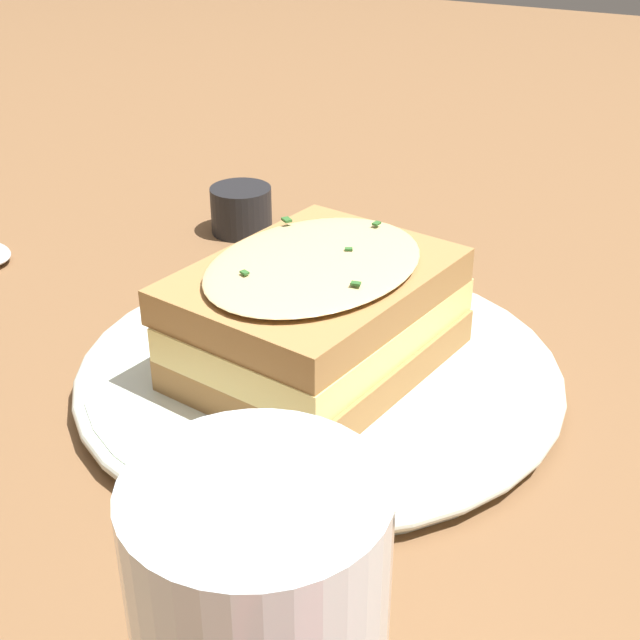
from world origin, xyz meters
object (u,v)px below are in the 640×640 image
object	(u,v)px
sandwich	(319,311)
condiment_pot	(241,210)
dinner_plate	(320,371)
water_glass	(261,640)

from	to	relation	value
sandwich	condiment_pot	world-z (taller)	sandwich
dinner_plate	water_glass	bearing A→B (deg)	23.07
water_glass	condiment_pot	bearing A→B (deg)	-147.17
dinner_plate	sandwich	xyz separation A→B (m)	(-0.00, -0.00, 0.04)
sandwich	dinner_plate	bearing A→B (deg)	41.13
dinner_plate	water_glass	distance (m)	0.23
sandwich	condiment_pot	size ratio (longest dim) A/B	3.56
water_glass	dinner_plate	bearing A→B (deg)	-156.93
condiment_pot	dinner_plate	bearing A→B (deg)	42.97
sandwich	water_glass	bearing A→B (deg)	23.19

